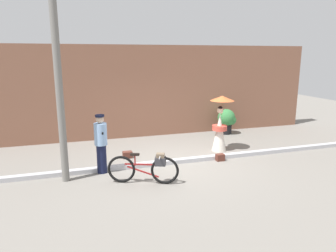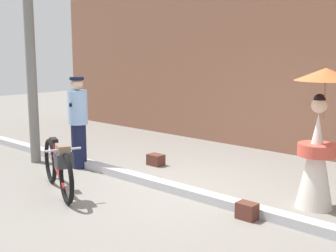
{
  "view_description": "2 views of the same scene",
  "coord_description": "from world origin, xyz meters",
  "px_view_note": "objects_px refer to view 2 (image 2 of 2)",
  "views": [
    {
      "loc": [
        -2.83,
        -8.32,
        3.13
      ],
      "look_at": [
        -0.06,
        0.44,
        1.04
      ],
      "focal_mm": 33.48,
      "sensor_mm": 36.0,
      "label": 1
    },
    {
      "loc": [
        4.17,
        -4.69,
        2.06
      ],
      "look_at": [
        -0.19,
        0.11,
        0.95
      ],
      "focal_mm": 47.31,
      "sensor_mm": 36.0,
      "label": 2
    }
  ],
  "objects_px": {
    "person_officer": "(78,120)",
    "utility_pole": "(29,31)",
    "person_with_parasol": "(318,140)",
    "backpack_spare": "(247,211)",
    "bicycle_near_officer": "(59,166)",
    "backpack_on_pavement": "(156,160)"
  },
  "relations": [
    {
      "from": "person_with_parasol",
      "to": "bicycle_near_officer",
      "type": "bearing_deg",
      "value": -146.84
    },
    {
      "from": "person_with_parasol",
      "to": "backpack_spare",
      "type": "distance_m",
      "value": 1.33
    },
    {
      "from": "person_with_parasol",
      "to": "utility_pole",
      "type": "bearing_deg",
      "value": -166.59
    },
    {
      "from": "bicycle_near_officer",
      "to": "backpack_spare",
      "type": "height_order",
      "value": "bicycle_near_officer"
    },
    {
      "from": "bicycle_near_officer",
      "to": "person_with_parasol",
      "type": "xyz_separation_m",
      "value": [
        2.98,
        1.95,
        0.51
      ]
    },
    {
      "from": "person_officer",
      "to": "utility_pole",
      "type": "height_order",
      "value": "utility_pole"
    },
    {
      "from": "person_with_parasol",
      "to": "backpack_on_pavement",
      "type": "relative_size",
      "value": 6.39
    },
    {
      "from": "utility_pole",
      "to": "person_officer",
      "type": "bearing_deg",
      "value": 17.56
    },
    {
      "from": "person_with_parasol",
      "to": "backpack_on_pavement",
      "type": "distance_m",
      "value": 3.18
    },
    {
      "from": "bicycle_near_officer",
      "to": "backpack_on_pavement",
      "type": "distance_m",
      "value": 2.13
    },
    {
      "from": "bicycle_near_officer",
      "to": "person_officer",
      "type": "xyz_separation_m",
      "value": [
        -0.98,
        1.08,
        0.44
      ]
    },
    {
      "from": "person_officer",
      "to": "backpack_spare",
      "type": "bearing_deg",
      "value": -1.37
    },
    {
      "from": "bicycle_near_officer",
      "to": "person_with_parasol",
      "type": "bearing_deg",
      "value": 33.16
    },
    {
      "from": "bicycle_near_officer",
      "to": "person_officer",
      "type": "height_order",
      "value": "person_officer"
    },
    {
      "from": "person_with_parasol",
      "to": "utility_pole",
      "type": "relative_size",
      "value": 0.38
    },
    {
      "from": "utility_pole",
      "to": "backpack_on_pavement",
      "type": "bearing_deg",
      "value": 35.98
    },
    {
      "from": "backpack_on_pavement",
      "to": "backpack_spare",
      "type": "bearing_deg",
      "value": -22.92
    },
    {
      "from": "bicycle_near_officer",
      "to": "utility_pole",
      "type": "bearing_deg",
      "value": 157.91
    },
    {
      "from": "bicycle_near_officer",
      "to": "backpack_on_pavement",
      "type": "bearing_deg",
      "value": 92.54
    },
    {
      "from": "backpack_on_pavement",
      "to": "utility_pole",
      "type": "distance_m",
      "value": 3.22
    },
    {
      "from": "backpack_on_pavement",
      "to": "utility_pole",
      "type": "xyz_separation_m",
      "value": [
        -1.83,
        -1.33,
        2.29
      ]
    },
    {
      "from": "backpack_on_pavement",
      "to": "bicycle_near_officer",
      "type": "bearing_deg",
      "value": -87.46
    }
  ]
}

